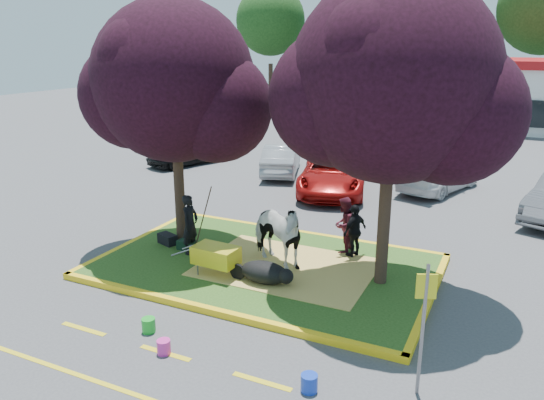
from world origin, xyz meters
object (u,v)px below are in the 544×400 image
at_px(sign_post, 424,317).
at_px(cow, 275,233).
at_px(handler, 190,224).
at_px(car_black, 188,150).
at_px(calf, 264,272).
at_px(car_silver, 281,159).
at_px(bucket_pink, 164,347).
at_px(wheelbarrow, 216,256).
at_px(bucket_blue, 309,383).
at_px(bucket_green, 149,325).

bearing_deg(sign_post, cow, 118.61).
bearing_deg(handler, car_black, 32.52).
xyz_separation_m(cow, calf, (0.24, -1.06, -0.58)).
distance_m(handler, car_silver, 9.65).
relative_size(cow, handler, 1.25).
height_order(calf, car_silver, car_silver).
bearing_deg(sign_post, bucket_pink, 168.60).
distance_m(cow, car_silver, 10.07).
bearing_deg(car_silver, wheelbarrow, 87.81).
height_order(bucket_pink, bucket_blue, bucket_blue).
xyz_separation_m(sign_post, bucket_blue, (-1.62, -0.70, -1.25)).
bearing_deg(sign_post, bucket_green, 161.68).
xyz_separation_m(sign_post, bucket_green, (-5.18, -0.34, -1.26)).
height_order(calf, wheelbarrow, wheelbarrow).
xyz_separation_m(sign_post, bucket_pink, (-4.45, -0.83, -1.26)).
xyz_separation_m(bucket_pink, bucket_blue, (2.83, 0.13, 0.01)).
xyz_separation_m(handler, bucket_green, (1.33, -3.51, -0.80)).
bearing_deg(cow, calf, -142.68).
bearing_deg(calf, bucket_pink, -91.02).
distance_m(sign_post, car_black, 18.05).
bearing_deg(bucket_green, bucket_pink, -34.10).
bearing_deg(bucket_pink, sign_post, 10.63).
relative_size(wheelbarrow, bucket_green, 6.64).
xyz_separation_m(wheelbarrow, bucket_pink, (0.73, -3.10, -0.51)).
relative_size(bucket_green, bucket_pink, 1.06).
xyz_separation_m(sign_post, car_black, (-12.93, 12.57, -0.72)).
relative_size(cow, bucket_pink, 7.25).
bearing_deg(car_black, handler, -35.52).
height_order(cow, car_black, cow).
relative_size(cow, bucket_green, 6.84).
bearing_deg(wheelbarrow, cow, 53.65).
relative_size(handler, wheelbarrow, 0.83).
xyz_separation_m(calf, sign_post, (3.96, -2.38, 1.00)).
height_order(cow, car_silver, cow).
bearing_deg(calf, sign_post, -23.35).
height_order(sign_post, car_black, sign_post).
height_order(handler, bucket_green, handler).
relative_size(handler, sign_post, 0.69).
distance_m(car_black, car_silver, 4.73).
height_order(calf, bucket_green, calf).
distance_m(sign_post, bucket_green, 5.34).
height_order(handler, bucket_pink, handler).
xyz_separation_m(wheelbarrow, car_black, (-7.76, 10.30, 0.03)).
height_order(cow, wheelbarrow, cow).
height_order(cow, bucket_green, cow).
distance_m(cow, sign_post, 5.44).
relative_size(bucket_green, car_black, 0.07).
distance_m(wheelbarrow, bucket_pink, 3.22).
bearing_deg(car_silver, car_black, -17.18).
distance_m(bucket_pink, car_black, 15.87).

